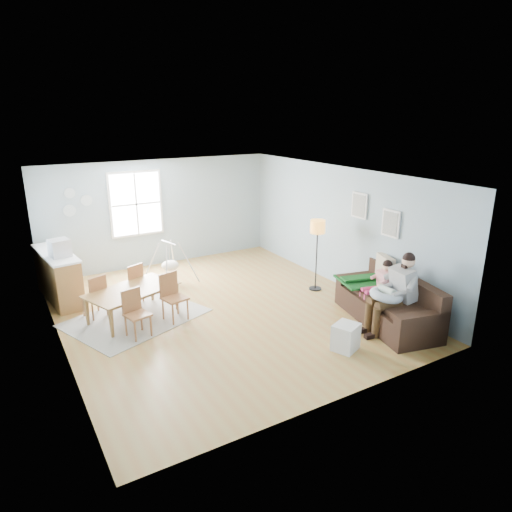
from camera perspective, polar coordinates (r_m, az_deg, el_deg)
room at (r=8.58m, az=-4.66°, el=8.10°), size 8.40×9.40×3.90m
window at (r=11.70m, az=-14.78°, el=6.32°), size 1.32×0.08×1.62m
pictures at (r=9.56m, az=14.60°, el=5.09°), size 0.05×1.34×0.74m
wall_plates at (r=11.39m, az=-21.67°, el=6.27°), size 0.67×0.02×0.66m
sofa at (r=9.03m, az=16.33°, el=-5.99°), size 1.45×2.42×0.92m
green_throw at (r=9.48m, az=13.52°, el=-2.95°), size 1.22×1.09×0.04m
beige_pillow at (r=9.44m, az=15.82°, el=-1.60°), size 0.33×0.56×0.54m
father at (r=8.54m, az=16.99°, el=-4.11°), size 1.06×0.55×1.46m
nursing_pillow at (r=8.48m, az=15.98°, el=-4.71°), size 0.74×0.73×0.24m
infant at (r=8.47m, az=15.87°, el=-4.08°), size 0.15×0.40×0.15m
toddler at (r=8.99m, az=15.39°, el=-2.88°), size 0.63×0.40×0.94m
floor_lamp at (r=10.00m, az=7.70°, el=2.92°), size 0.32×0.32×1.59m
storage_cube at (r=7.89m, az=11.12°, el=-9.93°), size 0.52×0.49×0.46m
rug at (r=9.25m, az=-14.80°, el=-7.45°), size 2.90×2.56×0.01m
dining_table at (r=9.13m, az=-14.94°, el=-5.79°), size 1.91×1.48×0.59m
chair_sw at (r=8.38m, az=-14.89°, el=-6.57°), size 0.47×0.47×0.86m
chair_se at (r=8.86m, az=-10.45°, el=-4.64°), size 0.50×0.50×0.92m
chair_nw at (r=9.31m, az=-19.38°, el=-4.51°), size 0.50×0.50×0.86m
chair_ne at (r=9.75m, az=-15.10°, el=-3.08°), size 0.51×0.51×0.87m
counter at (r=10.47m, az=-23.49°, el=-2.27°), size 0.76×1.92×1.05m
monitor at (r=9.94m, az=-23.38°, el=0.92°), size 0.43×0.42×0.35m
baby_swing at (r=10.75m, az=-10.68°, el=-1.11°), size 1.17×1.18×0.98m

